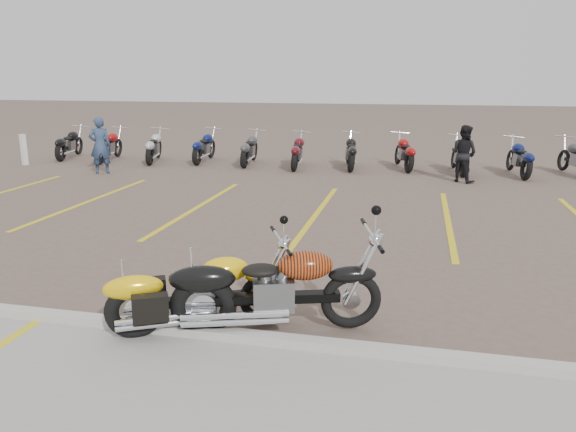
{
  "coord_description": "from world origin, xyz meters",
  "views": [
    {
      "loc": [
        2.01,
        -7.43,
        2.88
      ],
      "look_at": [
        0.11,
        0.78,
        0.75
      ],
      "focal_mm": 35.0,
      "sensor_mm": 36.0,
      "label": 1
    }
  ],
  "objects_px": {
    "person_b": "(464,154)",
    "bollard": "(24,150)",
    "person_a": "(100,145)",
    "yellow_cruiser": "(196,295)",
    "flame_cruiser": "(272,292)"
  },
  "relations": [
    {
      "from": "person_b",
      "to": "bollard",
      "type": "distance_m",
      "value": 13.75
    },
    {
      "from": "person_a",
      "to": "bollard",
      "type": "xyz_separation_m",
      "value": [
        -3.34,
        0.91,
        -0.34
      ]
    },
    {
      "from": "yellow_cruiser",
      "to": "person_b",
      "type": "xyz_separation_m",
      "value": [
        3.62,
        10.34,
        0.34
      ]
    },
    {
      "from": "flame_cruiser",
      "to": "bollard",
      "type": "distance_m",
      "value": 14.93
    },
    {
      "from": "flame_cruiser",
      "to": "bollard",
      "type": "height_order",
      "value": "bollard"
    },
    {
      "from": "yellow_cruiser",
      "to": "person_a",
      "type": "height_order",
      "value": "person_a"
    },
    {
      "from": "bollard",
      "to": "person_b",
      "type": "bearing_deg",
      "value": 0.41
    },
    {
      "from": "person_b",
      "to": "yellow_cruiser",
      "type": "bearing_deg",
      "value": 105.22
    },
    {
      "from": "flame_cruiser",
      "to": "person_b",
      "type": "xyz_separation_m",
      "value": [
        2.76,
        10.2,
        0.29
      ]
    },
    {
      "from": "person_b",
      "to": "bollard",
      "type": "xyz_separation_m",
      "value": [
        -13.75,
        -0.1,
        -0.28
      ]
    },
    {
      "from": "person_a",
      "to": "flame_cruiser",
      "type": "bearing_deg",
      "value": 99.18
    },
    {
      "from": "person_a",
      "to": "person_b",
      "type": "height_order",
      "value": "person_a"
    },
    {
      "from": "yellow_cruiser",
      "to": "person_b",
      "type": "height_order",
      "value": "person_b"
    },
    {
      "from": "flame_cruiser",
      "to": "bollard",
      "type": "xyz_separation_m",
      "value": [
        -10.99,
        10.1,
        0.01
      ]
    },
    {
      "from": "yellow_cruiser",
      "to": "person_a",
      "type": "xyz_separation_m",
      "value": [
        -6.79,
        9.34,
        0.4
      ]
    }
  ]
}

